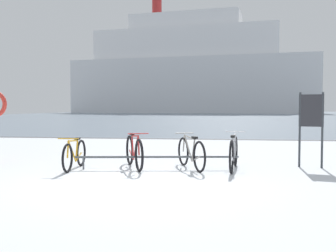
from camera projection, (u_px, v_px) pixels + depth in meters
ground at (210, 116)px, 60.65m from camera, size 80.00×132.00×0.08m
bike_rack at (157, 157)px, 8.85m from camera, size 3.69×0.62×0.31m
bicycle_0 at (75, 155)px, 8.83m from camera, size 0.46×1.62×0.74m
bicycle_1 at (134, 152)px, 8.97m from camera, size 0.80×1.66×0.85m
bicycle_2 at (191, 153)px, 8.89m from camera, size 0.79×1.60×0.81m
bicycle_3 at (234, 153)px, 8.74m from camera, size 0.46×1.78×0.85m
info_sign at (311, 117)px, 9.04m from camera, size 0.55×0.16×1.76m
ferry_ship at (190, 72)px, 93.77m from camera, size 59.28×20.90×29.35m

